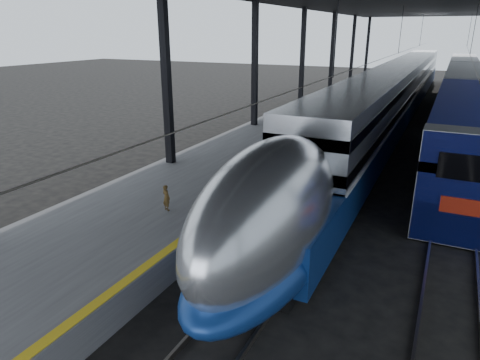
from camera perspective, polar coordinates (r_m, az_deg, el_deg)
The scene contains 7 objects.
ground at distance 15.04m, azimuth -1.58°, elevation -9.11°, with size 160.00×160.00×0.00m, color black.
platform at distance 33.80m, azimuth 9.01°, elevation 7.71°, with size 6.00×80.00×1.00m, color #4C4C4F.
yellow_strip at distance 33.01m, azimuth 13.73°, elevation 8.02°, with size 0.30×80.00×0.01m, color gold.
rails at distance 32.52m, azimuth 22.57°, elevation 5.25°, with size 6.52×80.00×0.16m.
tgv_train at distance 38.51m, azimuth 19.98°, elevation 10.61°, with size 3.12×65.20×4.47m.
second_train at distance 42.72m, azimuth 27.47°, elevation 10.33°, with size 2.95×56.05×4.07m.
child at distance 15.59m, azimuth -9.80°, elevation -2.33°, with size 0.35×0.23×0.96m, color #463417.
Camera 1 is at (6.19, -11.70, 7.15)m, focal length 32.00 mm.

